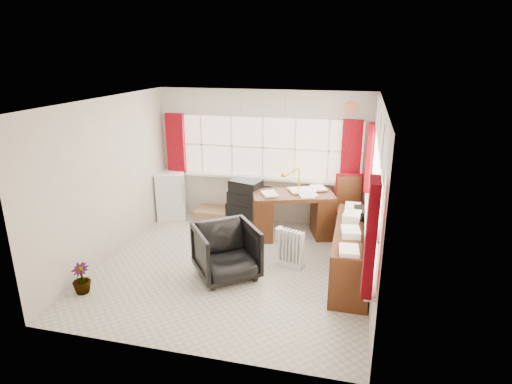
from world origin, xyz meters
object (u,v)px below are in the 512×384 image
(mini_fridge, at_px, (171,195))
(radiator, at_px, (291,252))
(desk_lamp, at_px, (299,174))
(office_chair, at_px, (226,252))
(credenza, at_px, (351,251))
(desk, at_px, (293,213))
(crt_tv, at_px, (257,199))
(task_chair, at_px, (348,205))
(tv_bench, at_px, (232,217))

(mini_fridge, bearing_deg, radiator, -29.48)
(desk_lamp, distance_m, office_chair, 2.05)
(desk_lamp, xyz_separation_m, credenza, (0.98, -1.30, -0.73))
(desk, distance_m, crt_tv, 0.89)
(task_chair, xyz_separation_m, credenza, (0.11, -1.37, -0.21))
(desk, height_order, desk_lamp, desk_lamp)
(office_chair, bearing_deg, task_chair, 11.14)
(tv_bench, distance_m, mini_fridge, 1.29)
(task_chair, relative_size, mini_fridge, 1.24)
(radiator, relative_size, tv_bench, 0.43)
(task_chair, bearing_deg, credenza, -85.50)
(tv_bench, distance_m, crt_tv, 0.59)
(task_chair, height_order, crt_tv, task_chair)
(office_chair, height_order, tv_bench, office_chair)
(desk_lamp, height_order, radiator, desk_lamp)
(tv_bench, relative_size, mini_fridge, 1.52)
(radiator, xyz_separation_m, mini_fridge, (-2.64, 1.49, 0.22))
(task_chair, bearing_deg, tv_bench, 176.16)
(credenza, distance_m, crt_tv, 2.45)
(desk, height_order, credenza, credenza)
(task_chair, bearing_deg, mini_fridge, 177.09)
(desk, xyz_separation_m, credenza, (1.05, -1.19, -0.06))
(desk, xyz_separation_m, desk_lamp, (0.08, 0.11, 0.67))
(office_chair, xyz_separation_m, credenza, (1.75, 0.45, 0.00))
(office_chair, bearing_deg, tv_bench, 68.06)
(desk, height_order, crt_tv, desk)
(desk_lamp, bearing_deg, tv_bench, 170.21)
(desk, bearing_deg, task_chair, 11.20)
(tv_bench, bearing_deg, desk_lamp, -9.79)
(desk_lamp, distance_m, tv_bench, 1.65)
(task_chair, bearing_deg, desk_lamp, -174.79)
(credenza, bearing_deg, task_chair, 94.50)
(credenza, distance_m, tv_bench, 2.75)
(desk, distance_m, desk_lamp, 0.68)
(task_chair, distance_m, mini_fridge, 3.43)
(desk_lamp, bearing_deg, credenza, -52.99)
(desk_lamp, relative_size, office_chair, 0.53)
(desk, xyz_separation_m, office_chair, (-0.70, -1.64, -0.06))
(office_chair, relative_size, tv_bench, 0.61)
(office_chair, height_order, mini_fridge, mini_fridge)
(credenza, bearing_deg, mini_fridge, 156.31)
(office_chair, bearing_deg, desk_lamp, 29.18)
(credenza, bearing_deg, crt_tv, 138.00)
(radiator, height_order, mini_fridge, mini_fridge)
(radiator, xyz_separation_m, tv_bench, (-1.39, 1.46, -0.12))
(task_chair, height_order, mini_fridge, task_chair)
(desk_lamp, relative_size, tv_bench, 0.32)
(radiator, height_order, tv_bench, radiator)
(office_chair, height_order, crt_tv, office_chair)
(task_chair, relative_size, radiator, 1.91)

